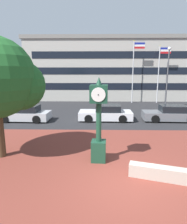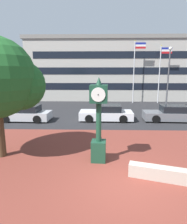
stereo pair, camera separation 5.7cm
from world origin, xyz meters
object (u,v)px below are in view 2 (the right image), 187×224
Objects in this scene: car_street_far at (171,114)px; civic_building at (114,70)px; plaza_tree at (0,80)px; street_clock at (99,121)px; flagpole_primary at (135,68)px; car_street_mid at (107,113)px; flagpole_secondary at (161,70)px; street_lamp_post at (169,71)px; car_street_near at (26,114)px.

car_street_far is 19.04m from civic_building.
plaza_tree is at bearing 126.98° from car_street_far.
street_clock is 0.48× the size of flagpole_primary.
flagpole_primary reaches higher than street_clock.
flagpole_primary is at bearing -21.31° from car_street_mid.
civic_building reaches higher than flagpole_secondary.
flagpole_secondary is at bearing 85.54° from street_lamp_post.
car_street_mid is 12.45m from flagpole_secondary.
civic_building is at bearing -5.21° from car_street_mid.
plaza_tree is 17.55m from street_lamp_post.
street_clock is 17.97m from flagpole_primary.
civic_building is (-1.95, 8.70, -0.11)m from flagpole_primary.
street_clock is 19.01m from flagpole_secondary.
car_street_far is 10.51m from flagpole_primary.
civic_building is at bearing 102.63° from flagpole_primary.
street_clock is 0.52× the size of flagpole_secondary.
car_street_mid and car_street_far have the same top height.
street_lamp_post is (4.90, -12.49, -0.36)m from civic_building.
car_street_far is 0.17× the size of civic_building.
civic_building is (-3.34, 18.36, 3.79)m from car_street_far.
street_lamp_post reaches higher than car_street_far.
car_street_near is at bearing 103.04° from plaza_tree.
flagpole_secondary is (12.19, 16.69, 0.57)m from plaza_tree.
street_clock is at bearing 144.54° from car_street_far.
car_street_near is 0.58× the size of flagpole_secondary.
civic_building reaches higher than flagpole_primary.
car_street_mid is at bearing -84.61° from car_street_near.
car_street_far is at bearing -100.84° from flagpole_secondary.
civic_building is at bearing 111.42° from street_lamp_post.
civic_building is (6.99, 25.39, 0.77)m from plaza_tree.
plaza_tree is 9.26m from car_street_mid.
plaza_tree is 0.21× the size of civic_building.
street_lamp_post reaches higher than street_clock.
car_street_far is at bearing -79.68° from civic_building.
car_street_near is at bearing 93.90° from car_street_far.
street_clock is at bearing -104.78° from flagpole_primary.
street_lamp_post is at bearing 47.34° from plaza_tree.
car_street_mid is at bearing 88.78° from street_clock.
flagpole_primary is 1.08× the size of flagpole_secondary.
street_clock is 15.50m from street_lamp_post.
street_lamp_post is (6.84, 5.76, 3.44)m from car_street_mid.
street_lamp_post is at bearing -12.09° from car_street_far.
street_clock is at bearing 176.06° from car_street_mid.
street_clock is 0.57× the size of street_lamp_post.
civic_building is at bearing 87.88° from street_clock.
civic_building reaches higher than car_street_far.
flagpole_primary reaches higher than street_lamp_post.
flagpole_primary is 3.26m from flagpole_secondary.
street_clock reaches higher than car_street_mid.
street_clock is 0.90× the size of car_street_near.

